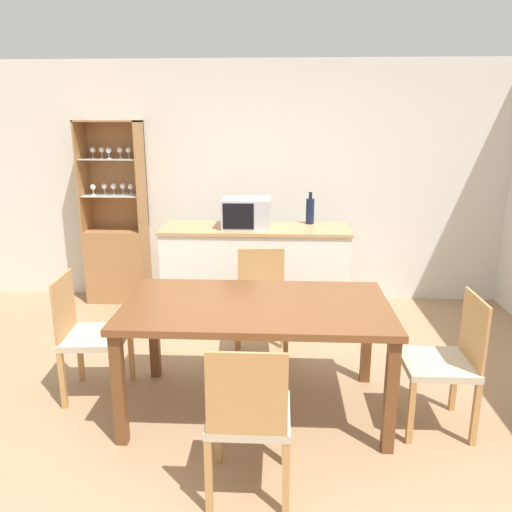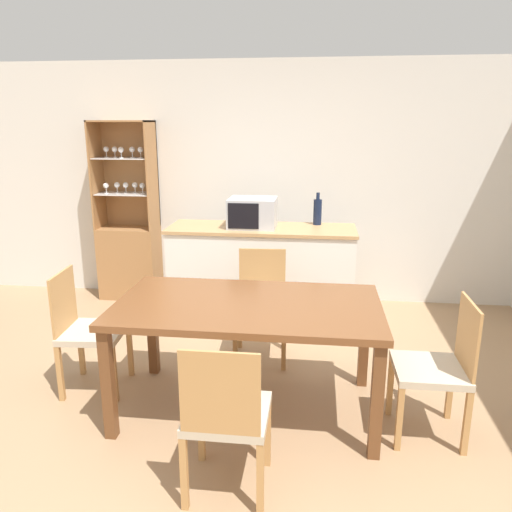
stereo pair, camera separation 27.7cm
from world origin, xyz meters
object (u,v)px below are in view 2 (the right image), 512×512
object	(u,v)px
dining_chair_head_far	(261,305)
wine_bottle	(318,211)
display_cabinet	(130,247)
dining_chair_side_right_near	(437,368)
dining_table	(248,315)
microwave	(253,213)
dining_chair_side_left_far	(88,330)
dining_chair_head_near	(226,416)

from	to	relation	value
dining_chair_head_far	wine_bottle	world-z (taller)	wine_bottle
display_cabinet	dining_chair_side_right_near	xyz separation A→B (m)	(2.83, -2.29, -0.12)
display_cabinet	dining_table	size ratio (longest dim) A/B	1.12
display_cabinet	dining_table	xyz separation A→B (m)	(1.63, -2.14, 0.12)
microwave	wine_bottle	xyz separation A→B (m)	(0.62, 0.19, -0.01)
dining_chair_side_left_far	dining_chair_side_right_near	bearing A→B (deg)	78.85
dining_chair_head_far	dining_chair_side_right_near	bearing A→B (deg)	137.96
dining_chair_side_left_far	display_cabinet	bearing A→B (deg)	-172.09
microwave	dining_chair_head_near	bearing A→B (deg)	-85.83
dining_chair_side_right_near	display_cabinet	bearing A→B (deg)	50.83
dining_chair_head_far	dining_chair_side_left_far	world-z (taller)	same
dining_table	dining_chair_side_right_near	distance (m)	1.23
dining_table	microwave	world-z (taller)	microwave
wine_bottle	microwave	bearing A→B (deg)	-162.75
dining_table	dining_chair_head_near	xyz separation A→B (m)	(0.00, -0.81, -0.23)
dining_chair_head_far	dining_chair_head_near	world-z (taller)	same
dining_chair_head_far	dining_chair_side_left_far	bearing A→B (deg)	25.97
dining_chair_side_right_near	microwave	bearing A→B (deg)	37.56
dining_chair_head_far	wine_bottle	bearing A→B (deg)	-117.04
dining_chair_side_right_near	dining_chair_head_near	bearing A→B (deg)	119.01
dining_table	dining_chair_head_far	world-z (taller)	dining_chair_head_far
dining_chair_head_far	dining_chair_side_right_near	size ratio (longest dim) A/B	1.00
display_cabinet	microwave	size ratio (longest dim) A/B	4.30
dining_chair_head_near	dining_chair_side_left_far	xyz separation A→B (m)	(-1.20, 0.96, 0.00)
display_cabinet	dining_chair_side_right_near	size ratio (longest dim) A/B	2.16
display_cabinet	dining_chair_side_right_near	world-z (taller)	display_cabinet
microwave	wine_bottle	bearing A→B (deg)	17.25
dining_chair_head_far	dining_chair_head_near	size ratio (longest dim) A/B	1.00
display_cabinet	microwave	world-z (taller)	display_cabinet
display_cabinet	microwave	xyz separation A→B (m)	(1.45, -0.51, 0.51)
dining_table	wine_bottle	world-z (taller)	wine_bottle
dining_chair_head_near	display_cabinet	bearing A→B (deg)	118.59
dining_chair_head_near	microwave	xyz separation A→B (m)	(-0.18, 2.45, 0.62)
microwave	dining_chair_side_left_far	bearing A→B (deg)	-124.38
dining_chair_side_left_far	microwave	size ratio (longest dim) A/B	1.99
dining_chair_side_right_near	dining_chair_head_near	xyz separation A→B (m)	(-1.20, -0.67, 0.00)
display_cabinet	dining_chair_side_right_near	distance (m)	3.64
dining_chair_side_left_far	microwave	world-z (taller)	microwave
dining_chair_head_far	dining_chair_head_near	bearing A→B (deg)	86.71
dining_chair_side_right_near	dining_chair_side_left_far	bearing A→B (deg)	82.97
dining_chair_head_far	microwave	bearing A→B (deg)	-81.28
display_cabinet	dining_chair_side_right_near	bearing A→B (deg)	-38.98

